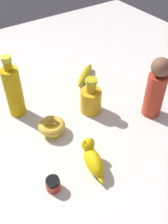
% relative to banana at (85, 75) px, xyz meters
% --- Properties ---
extents(ground, '(2.00, 2.00, 0.00)m').
position_rel_banana_xyz_m(ground, '(0.17, 0.24, -0.02)').
color(ground, silver).
extents(banana, '(0.17, 0.15, 0.04)m').
position_rel_banana_xyz_m(banana, '(0.00, 0.00, 0.00)').
color(banana, '#B7A115').
rests_on(banana, ground).
extents(person_figure_adult, '(0.09, 0.09, 0.26)m').
position_rel_banana_xyz_m(person_figure_adult, '(-0.09, 0.36, 0.11)').
color(person_figure_adult, '#BB3A25').
rests_on(person_figure_adult, ground).
extents(nail_polish_jar, '(0.05, 0.05, 0.04)m').
position_rel_banana_xyz_m(nail_polish_jar, '(0.42, 0.44, 0.00)').
color(nail_polish_jar, '#B83624').
rests_on(nail_polish_jar, ground).
extents(bowl, '(0.10, 0.10, 0.05)m').
position_rel_banana_xyz_m(bowl, '(0.30, 0.22, 0.01)').
color(bowl, yellow).
rests_on(bowl, ground).
extents(bottle_short, '(0.09, 0.09, 0.16)m').
position_rel_banana_xyz_m(bottle_short, '(0.11, 0.20, 0.04)').
color(bottle_short, gold).
rests_on(bottle_short, ground).
extents(bottle_tall, '(0.07, 0.07, 0.26)m').
position_rel_banana_xyz_m(bottle_tall, '(0.37, 0.05, 0.09)').
color(bottle_tall, '#CEA30A').
rests_on(bottle_tall, ground).
extents(cat_figurine, '(0.08, 0.15, 0.09)m').
position_rel_banana_xyz_m(cat_figurine, '(0.27, 0.44, 0.02)').
color(cat_figurine, '#E5BC0A').
rests_on(cat_figurine, ground).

